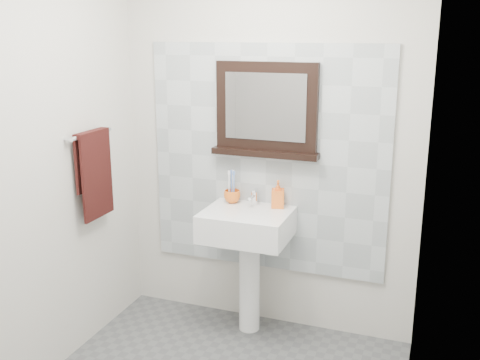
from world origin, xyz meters
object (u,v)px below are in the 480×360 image
object	(u,v)px
toothbrush_cup	(232,196)
framed_mirror	(266,112)
hand_towel	(94,168)
soap_dispenser	(278,194)
pedestal_sink	(247,238)

from	to	relation	value
toothbrush_cup	framed_mirror	bearing A→B (deg)	15.08
hand_towel	soap_dispenser	bearing A→B (deg)	25.14
framed_mirror	soap_dispenser	bearing A→B (deg)	-26.22
framed_mirror	hand_towel	xyz separation A→B (m)	(-0.95, -0.54, -0.32)
soap_dispenser	hand_towel	world-z (taller)	hand_towel
soap_dispenser	toothbrush_cup	bearing A→B (deg)	167.16
soap_dispenser	framed_mirror	world-z (taller)	framed_mirror
framed_mirror	hand_towel	bearing A→B (deg)	-150.22
pedestal_sink	soap_dispenser	xyz separation A→B (m)	(0.16, 0.14, 0.27)
framed_mirror	toothbrush_cup	bearing A→B (deg)	-164.92
pedestal_sink	hand_towel	size ratio (longest dim) A/B	1.75
toothbrush_cup	hand_towel	distance (m)	0.91
soap_dispenser	framed_mirror	size ratio (longest dim) A/B	0.25
pedestal_sink	hand_towel	world-z (taller)	hand_towel
toothbrush_cup	soap_dispenser	xyz separation A→B (m)	(0.31, 0.01, 0.05)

